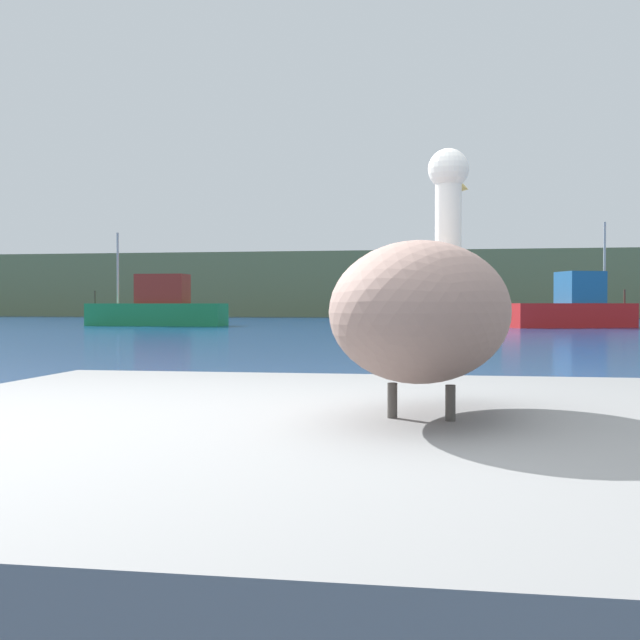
# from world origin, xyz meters

# --- Properties ---
(hillside_backdrop) EXTENTS (140.00, 12.39, 6.03)m
(hillside_backdrop) POSITION_xyz_m (0.00, 75.43, 3.02)
(hillside_backdrop) COLOR #6B7A51
(hillside_backdrop) RESTS_ON ground
(pier_dock) EXTENTS (3.69, 2.93, 0.79)m
(pier_dock) POSITION_xyz_m (0.79, 0.31, 0.39)
(pier_dock) COLOR gray
(pier_dock) RESTS_ON ground
(pelican) EXTENTS (0.69, 1.30, 0.88)m
(pelican) POSITION_xyz_m (0.79, 0.32, 1.12)
(pelican) COLOR gray
(pelican) RESTS_ON pier_dock
(fishing_boat_red) EXTENTS (6.59, 4.16, 5.26)m
(fishing_boat_red) POSITION_xyz_m (6.88, 38.80, 0.96)
(fishing_boat_red) COLOR red
(fishing_boat_red) RESTS_ON ground
(fishing_boat_green) EXTENTS (7.40, 2.06, 5.02)m
(fishing_boat_green) POSITION_xyz_m (-14.58, 38.58, 0.96)
(fishing_boat_green) COLOR #1E8C4C
(fishing_boat_green) RESTS_ON ground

